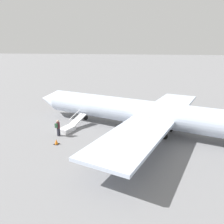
{
  "coord_description": "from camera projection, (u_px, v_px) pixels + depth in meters",
  "views": [
    {
      "loc": [
        -2.44,
        22.9,
        8.87
      ],
      "look_at": [
        3.85,
        -0.04,
        1.89
      ],
      "focal_mm": 35.0,
      "sensor_mm": 36.0,
      "label": 1
    }
  ],
  "objects": [
    {
      "name": "traffic_cone_near_stairs",
      "position": [
        56.0,
        142.0,
        20.89
      ],
      "size": [
        0.46,
        0.46,
        0.5
      ],
      "color": "black",
      "rests_on": "ground"
    },
    {
      "name": "boarding_stairs",
      "position": [
        70.0,
        127.0,
        24.39
      ],
      "size": [
        1.91,
        4.14,
        1.75
      ],
      "rotation": [
        0.0,
        0.0,
        -1.81
      ],
      "color": "silver",
      "rests_on": "ground"
    },
    {
      "name": "airplane_main",
      "position": [
        155.0,
        114.0,
        23.25
      ],
      "size": [
        31.27,
        24.08,
        7.12
      ],
      "rotation": [
        0.0,
        0.0,
        -0.23
      ],
      "color": "silver",
      "rests_on": "ground"
    },
    {
      "name": "passenger",
      "position": [
        58.0,
        127.0,
        22.66
      ],
      "size": [
        0.4,
        0.56,
        1.74
      ],
      "rotation": [
        0.0,
        0.0,
        -1.81
      ],
      "color": "#23232D",
      "rests_on": "ground"
    },
    {
      "name": "ground_plane",
      "position": [
        145.0,
        131.0,
        24.3
      ],
      "size": [
        600.0,
        600.0,
        0.0
      ],
      "primitive_type": "plane",
      "color": "slate"
    }
  ]
}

